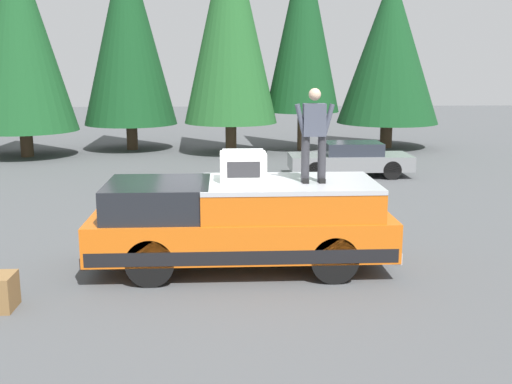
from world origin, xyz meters
TOP-DOWN VIEW (x-y plane):
  - ground_plane at (0.00, 0.00)m, footprint 90.00×90.00m
  - pickup_truck at (-0.46, -0.50)m, footprint 2.01×5.54m
  - compressor_unit at (-0.37, -0.53)m, footprint 0.65×0.84m
  - person_on_truck_bed at (-0.58, -1.80)m, footprint 0.29×0.72m
  - parked_car_grey at (9.13, -4.50)m, footprint 1.64×4.10m
  - conifer_far_left at (16.34, -7.61)m, footprint 4.53×4.53m
  - conifer_left at (15.71, -3.65)m, footprint 3.20×3.20m
  - conifer_center_left at (14.94, -0.50)m, footprint 3.92×3.92m
  - conifer_center_right at (16.33, 3.90)m, footprint 4.06×4.06m
  - conifer_right at (14.32, 7.93)m, footprint 4.30×4.30m

SIDE VIEW (x-z plane):
  - ground_plane at x=0.00m, z-range 0.00..0.00m
  - parked_car_grey at x=9.13m, z-range 0.00..1.16m
  - pickup_truck at x=-0.46m, z-range 0.05..1.70m
  - compressor_unit at x=-0.37m, z-range 1.65..2.21m
  - person_on_truck_bed at x=-0.58m, z-range 1.71..3.40m
  - conifer_far_left at x=16.34m, z-range 0.56..8.35m
  - conifer_right at x=14.32m, z-range 0.53..9.42m
  - conifer_center_right at x=16.33m, z-range 0.56..9.76m
  - conifer_left at x=15.71m, z-range 0.84..10.09m
  - conifer_center_left at x=14.94m, z-range 0.64..10.44m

